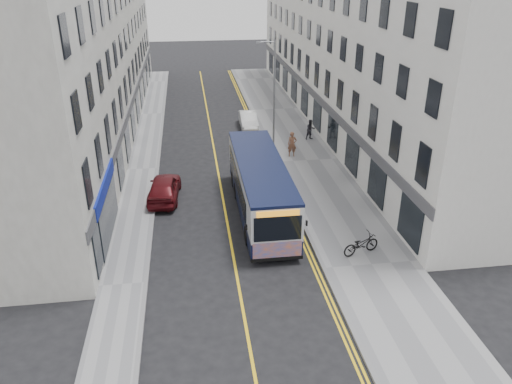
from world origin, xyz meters
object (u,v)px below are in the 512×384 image
object	(u,v)px
city_bus	(260,186)
pedestrian_far	(311,130)
bicycle	(361,244)
pedestrian_near	(292,144)
car_maroon	(164,188)
streetlamp	(273,94)
car_white	(248,120)

from	to	relation	value
city_bus	pedestrian_far	bearing A→B (deg)	64.08
bicycle	pedestrian_near	bearing A→B (deg)	-15.09
car_maroon	pedestrian_far	bearing A→B (deg)	-135.79
streetlamp	city_bus	world-z (taller)	streetlamp
streetlamp	pedestrian_near	bearing A→B (deg)	-40.24
bicycle	car_white	xyz separation A→B (m)	(-2.83, 20.57, 0.01)
pedestrian_far	car_white	bearing A→B (deg)	123.12
pedestrian_near	bicycle	bearing A→B (deg)	-84.16
streetlamp	bicycle	bearing A→B (deg)	-82.56
city_bus	car_maroon	distance (m)	6.01
bicycle	pedestrian_near	world-z (taller)	pedestrian_near
city_bus	car_maroon	size ratio (longest dim) A/B	2.48
car_maroon	streetlamp	bearing A→B (deg)	-133.79
streetlamp	car_maroon	bearing A→B (deg)	-138.61
pedestrian_near	car_white	bearing A→B (deg)	109.83
streetlamp	city_bus	distance (m)	9.92
car_white	car_maroon	size ratio (longest dim) A/B	0.91
city_bus	streetlamp	bearing A→B (deg)	76.39
bicycle	car_maroon	xyz separation A→B (m)	(-9.43, 7.58, 0.10)
city_bus	bicycle	bearing A→B (deg)	-50.46
pedestrian_near	streetlamp	bearing A→B (deg)	142.90
streetlamp	car_white	bearing A→B (deg)	98.72
streetlamp	pedestrian_far	distance (m)	5.39
city_bus	bicycle	distance (m)	6.54
bicycle	pedestrian_far	distance (m)	16.66
streetlamp	pedestrian_near	distance (m)	3.74
bicycle	pedestrian_near	size ratio (longest dim) A/B	1.09
streetlamp	bicycle	distance (m)	14.85
pedestrian_near	pedestrian_far	distance (m)	4.01
streetlamp	pedestrian_near	world-z (taller)	streetlamp
pedestrian_near	pedestrian_far	world-z (taller)	pedestrian_near
streetlamp	car_white	world-z (taller)	streetlamp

